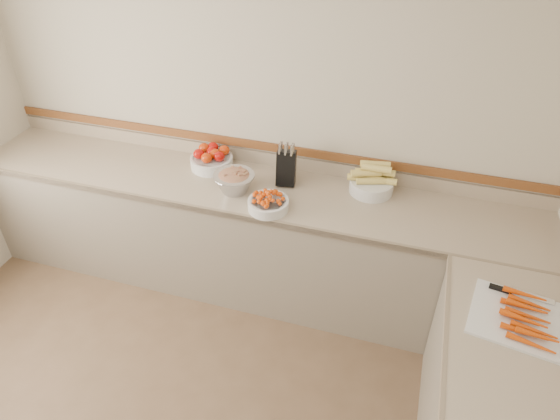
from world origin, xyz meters
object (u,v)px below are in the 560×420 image
(knife_block, at_px, (286,167))
(corn_bowl, at_px, (372,182))
(tomato_bowl, at_px, (212,159))
(cutting_board, at_px, (526,320))
(rhubarb_bowl, at_px, (234,181))
(cherry_tomato_bowl, at_px, (268,203))

(knife_block, distance_m, corn_bowl, 0.58)
(tomato_bowl, height_order, corn_bowl, corn_bowl)
(tomato_bowl, relative_size, cutting_board, 0.54)
(knife_block, height_order, rhubarb_bowl, knife_block)
(cherry_tomato_bowl, bearing_deg, rhubarb_bowl, 155.08)
(cherry_tomato_bowl, relative_size, cutting_board, 0.47)
(corn_bowl, xyz_separation_m, cutting_board, (0.89, -0.92, -0.06))
(corn_bowl, bearing_deg, knife_block, -173.52)
(corn_bowl, bearing_deg, cherry_tomato_bowl, -146.38)
(cherry_tomato_bowl, xyz_separation_m, rhubarb_bowl, (-0.28, 0.13, 0.03))
(corn_bowl, height_order, rhubarb_bowl, corn_bowl)
(knife_block, relative_size, corn_bowl, 0.95)
(tomato_bowl, distance_m, cherry_tomato_bowl, 0.66)
(knife_block, bearing_deg, cutting_board, -30.21)
(knife_block, height_order, corn_bowl, knife_block)
(tomato_bowl, xyz_separation_m, cutting_board, (2.04, -0.90, -0.05))
(knife_block, bearing_deg, corn_bowl, 6.48)
(rhubarb_bowl, bearing_deg, cherry_tomato_bowl, -24.92)
(cherry_tomato_bowl, height_order, cutting_board, cherry_tomato_bowl)
(knife_block, xyz_separation_m, corn_bowl, (0.57, 0.07, -0.05))
(knife_block, distance_m, cherry_tomato_bowl, 0.34)
(corn_bowl, bearing_deg, tomato_bowl, -178.94)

